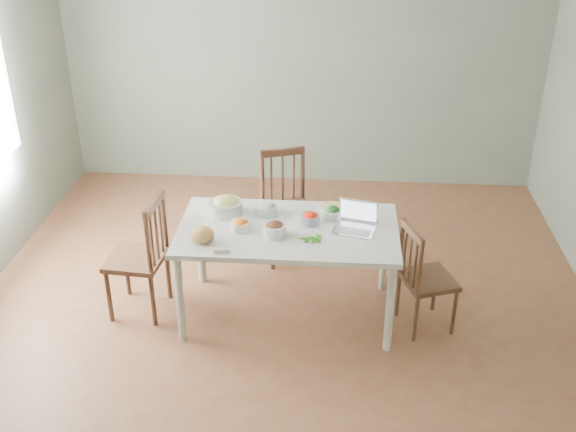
# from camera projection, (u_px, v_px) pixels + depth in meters

# --- Properties ---
(floor) EXTENTS (5.00, 5.00, 0.00)m
(floor) POSITION_uv_depth(u_px,v_px,m) (283.00, 308.00, 5.51)
(floor) COLOR brown
(floor) RESTS_ON ground
(wall_back) EXTENTS (5.00, 0.00, 2.70)m
(wall_back) POSITION_uv_depth(u_px,v_px,m) (302.00, 60.00, 7.09)
(wall_back) COLOR gray
(wall_back) RESTS_ON ground
(wall_front) EXTENTS (5.00, 0.00, 2.70)m
(wall_front) POSITION_uv_depth(u_px,v_px,m) (229.00, 397.00, 2.68)
(wall_front) COLOR gray
(wall_front) RESTS_ON ground
(dining_table) EXTENTS (1.64, 0.92, 0.77)m
(dining_table) POSITION_uv_depth(u_px,v_px,m) (288.00, 271.00, 5.28)
(dining_table) COLOR white
(dining_table) RESTS_ON floor
(chair_far) EXTENTS (0.54, 0.53, 0.98)m
(chair_far) POSITION_uv_depth(u_px,v_px,m) (288.00, 208.00, 6.00)
(chair_far) COLOR #3C2216
(chair_far) RESTS_ON floor
(chair_left) EXTENTS (0.45, 0.47, 0.99)m
(chair_left) POSITION_uv_depth(u_px,v_px,m) (136.00, 256.00, 5.28)
(chair_left) COLOR #3C2216
(chair_left) RESTS_ON floor
(chair_right) EXTENTS (0.47, 0.48, 0.87)m
(chair_right) POSITION_uv_depth(u_px,v_px,m) (428.00, 277.00, 5.12)
(chair_right) COLOR #3C2216
(chair_right) RESTS_ON floor
(bread_boule) EXTENTS (0.20, 0.20, 0.11)m
(bread_boule) POSITION_uv_depth(u_px,v_px,m) (202.00, 235.00, 4.90)
(bread_boule) COLOR tan
(bread_boule) RESTS_ON dining_table
(butter_stick) EXTENTS (0.12, 0.05, 0.03)m
(butter_stick) POSITION_uv_depth(u_px,v_px,m) (221.00, 251.00, 4.77)
(butter_stick) COLOR beige
(butter_stick) RESTS_ON dining_table
(bowl_squash) EXTENTS (0.32, 0.32, 0.15)m
(bowl_squash) POSITION_uv_depth(u_px,v_px,m) (226.00, 206.00, 5.27)
(bowl_squash) COLOR #DDD661
(bowl_squash) RESTS_ON dining_table
(bowl_carrot) EXTENTS (0.19, 0.19, 0.08)m
(bowl_carrot) POSITION_uv_depth(u_px,v_px,m) (240.00, 225.00, 5.06)
(bowl_carrot) COLOR orange
(bowl_carrot) RESTS_ON dining_table
(bowl_onion) EXTENTS (0.22, 0.22, 0.09)m
(bowl_onion) POSITION_uv_depth(u_px,v_px,m) (266.00, 209.00, 5.28)
(bowl_onion) COLOR silver
(bowl_onion) RESTS_ON dining_table
(bowl_mushroom) EXTENTS (0.21, 0.21, 0.11)m
(bowl_mushroom) POSITION_uv_depth(u_px,v_px,m) (275.00, 229.00, 4.98)
(bowl_mushroom) COLOR black
(bowl_mushroom) RESTS_ON dining_table
(bowl_redpep) EXTENTS (0.18, 0.18, 0.08)m
(bowl_redpep) POSITION_uv_depth(u_px,v_px,m) (310.00, 218.00, 5.15)
(bowl_redpep) COLOR red
(bowl_redpep) RESTS_ON dining_table
(bowl_broccoli) EXTENTS (0.18, 0.18, 0.09)m
(bowl_broccoli) POSITION_uv_depth(u_px,v_px,m) (332.00, 212.00, 5.22)
(bowl_broccoli) COLOR #1F4B1C
(bowl_broccoli) RESTS_ON dining_table
(flatbread) EXTENTS (0.23, 0.23, 0.02)m
(flatbread) POSITION_uv_depth(u_px,v_px,m) (332.00, 207.00, 5.39)
(flatbread) COLOR #E5CC85
(flatbread) RESTS_ON dining_table
(basil_bunch) EXTENTS (0.19, 0.19, 0.02)m
(basil_bunch) POSITION_uv_depth(u_px,v_px,m) (311.00, 238.00, 4.95)
(basil_bunch) COLOR #1A6615
(basil_bunch) RESTS_ON dining_table
(laptop) EXTENTS (0.35, 0.32, 0.21)m
(laptop) POSITION_uv_depth(u_px,v_px,m) (355.00, 219.00, 5.01)
(laptop) COLOR silver
(laptop) RESTS_ON dining_table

